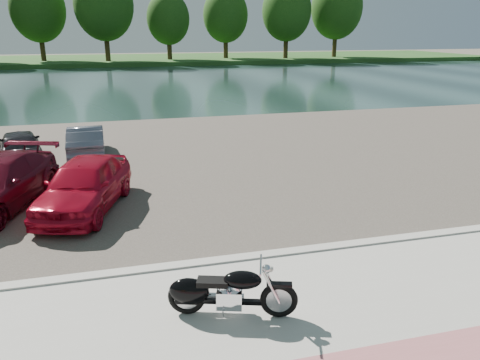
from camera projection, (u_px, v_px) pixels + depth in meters
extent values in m
plane|color=#595447|center=(261.00, 312.00, 8.67)|extent=(200.00, 200.00, 0.00)
cube|color=#B1AFA6|center=(279.00, 344.00, 7.74)|extent=(60.00, 6.00, 0.10)
cube|color=#B1AFA6|center=(235.00, 260.00, 10.49)|extent=(60.00, 0.30, 0.14)
cube|color=#423D35|center=(180.00, 159.00, 18.79)|extent=(60.00, 18.00, 0.04)
cube|color=#1A2F2C|center=(140.00, 83.00, 45.47)|extent=(120.00, 40.00, 0.00)
cube|color=#1E4819|center=(128.00, 60.00, 74.82)|extent=(120.00, 24.00, 0.60)
cylinder|color=#332612|center=(42.00, 41.00, 66.75)|extent=(0.70, 0.70, 5.40)
ellipsoid|color=#163A0F|center=(38.00, 9.00, 65.42)|extent=(7.56, 7.56, 9.07)
cylinder|color=#332612|center=(107.00, 40.00, 66.29)|extent=(0.70, 0.70, 5.85)
ellipsoid|color=#163A0F|center=(104.00, 5.00, 64.84)|extent=(8.19, 8.19, 9.83)
cylinder|color=#332612|center=(169.00, 44.00, 69.96)|extent=(0.70, 0.70, 4.50)
ellipsoid|color=#163A0F|center=(168.00, 18.00, 68.85)|extent=(6.30, 6.30, 7.56)
cylinder|color=#332612|center=(226.00, 42.00, 73.36)|extent=(0.70, 0.70, 4.95)
ellipsoid|color=#163A0F|center=(225.00, 15.00, 72.14)|extent=(6.93, 6.93, 8.32)
cylinder|color=#332612|center=(286.00, 40.00, 72.89)|extent=(0.70, 0.70, 5.40)
ellipsoid|color=#163A0F|center=(287.00, 11.00, 71.56)|extent=(7.56, 7.56, 9.07)
cylinder|color=#332612|center=(335.00, 38.00, 76.29)|extent=(0.70, 0.70, 5.85)
ellipsoid|color=#163A0F|center=(337.00, 8.00, 74.85)|extent=(8.19, 8.19, 9.83)
torus|color=black|center=(279.00, 300.00, 8.28)|extent=(0.68, 0.33, 0.68)
torus|color=black|center=(187.00, 297.00, 8.37)|extent=(0.68, 0.33, 0.68)
cylinder|color=#B2B2B7|center=(279.00, 300.00, 8.28)|extent=(0.46, 0.20, 0.46)
cylinder|color=#B2B2B7|center=(187.00, 297.00, 8.37)|extent=(0.46, 0.20, 0.46)
cylinder|color=silver|center=(271.00, 288.00, 8.09)|extent=(0.32, 0.15, 0.63)
cylinder|color=silver|center=(271.00, 282.00, 8.28)|extent=(0.32, 0.15, 0.63)
cylinder|color=silver|center=(261.00, 265.00, 8.08)|extent=(0.27, 0.72, 0.04)
sphere|color=silver|center=(266.00, 269.00, 8.10)|extent=(0.20, 0.20, 0.16)
sphere|color=silver|center=(271.00, 269.00, 8.10)|extent=(0.14, 0.14, 0.11)
cube|color=black|center=(279.00, 285.00, 8.18)|extent=(0.47, 0.27, 0.06)
cube|color=black|center=(232.00, 301.00, 8.34)|extent=(1.17, 0.47, 0.08)
cube|color=silver|center=(230.00, 298.00, 8.32)|extent=(0.53, 0.44, 0.34)
cylinder|color=silver|center=(235.00, 288.00, 8.25)|extent=(0.29, 0.25, 0.27)
cylinder|color=silver|center=(224.00, 288.00, 8.27)|extent=(0.29, 0.25, 0.27)
ellipsoid|color=black|center=(243.00, 280.00, 8.19)|extent=(0.76, 0.55, 0.32)
cube|color=black|center=(213.00, 282.00, 8.24)|extent=(0.61, 0.44, 0.10)
ellipsoid|color=black|center=(189.00, 291.00, 8.33)|extent=(0.80, 0.55, 0.50)
cube|color=black|center=(186.00, 295.00, 8.35)|extent=(0.44, 0.30, 0.30)
cylinder|color=silver|center=(214.00, 299.00, 8.53)|extent=(1.07, 0.43, 0.09)
cylinder|color=silver|center=(214.00, 295.00, 8.51)|extent=(1.07, 0.43, 0.09)
cylinder|color=#B2B2B7|center=(223.00, 314.00, 8.22)|extent=(0.07, 0.14, 0.22)
imported|color=#AB0B23|center=(84.00, 185.00, 13.28)|extent=(3.02, 4.77, 1.51)
imported|color=black|center=(20.00, 145.00, 18.23)|extent=(2.22, 3.99, 1.28)
imported|color=slate|center=(86.00, 141.00, 18.87)|extent=(1.48, 3.96, 1.29)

